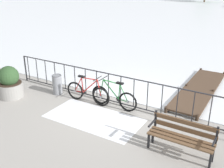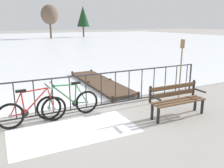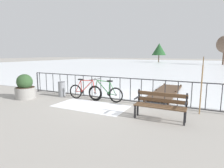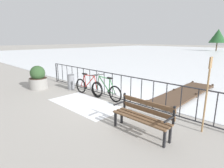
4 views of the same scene
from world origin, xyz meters
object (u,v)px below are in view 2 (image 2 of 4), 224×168
object	(u,v)px
bicycle_near_railing	(33,111)
park_bench	(176,98)
oar_upright	(181,65)
bicycle_second	(69,104)

from	to	relation	value
bicycle_near_railing	park_bench	size ratio (longest dim) A/B	1.07
oar_upright	bicycle_second	bearing A→B (deg)	178.22
park_bench	oar_upright	distance (m)	1.70
bicycle_second	park_bench	world-z (taller)	bicycle_second
park_bench	oar_upright	bearing A→B (deg)	44.73
bicycle_near_railing	park_bench	distance (m)	3.78
oar_upright	bicycle_near_railing	bearing A→B (deg)	-179.75
bicycle_near_railing	oar_upright	world-z (taller)	oar_upright
bicycle_second	oar_upright	size ratio (longest dim) A/B	0.86
park_bench	oar_upright	world-z (taller)	oar_upright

